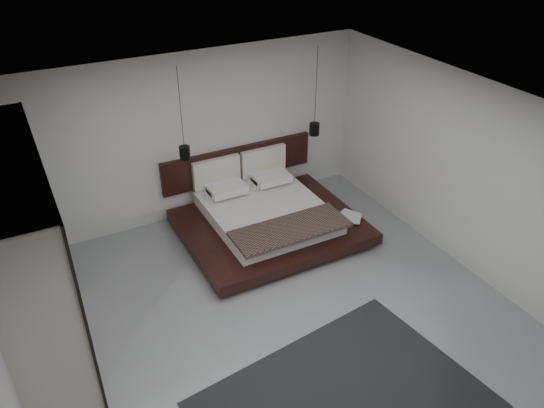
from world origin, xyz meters
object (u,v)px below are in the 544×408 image
pendant_right (314,129)px  rug (345,405)px  bed (266,216)px  wardrobe (33,281)px  pendant_left (185,152)px

pendant_right → rug: (-1.96, -3.91, -1.42)m
pendant_right → bed: bearing=-159.1°
rug → wardrobe: bearing=144.6°
wardrobe → pendant_right: bearing=23.3°
pendant_right → rug: size_ratio=0.49×
bed → pendant_right: 1.66m
pendant_left → wardrobe: wardrobe is taller
bed → pendant_right: pendant_right is taller
wardrobe → rug: bearing=-35.4°
pendant_left → rug: size_ratio=0.47×
pendant_left → wardrobe: (-2.37, -2.00, -0.09)m
bed → pendant_right: (1.14, 0.43, 1.14)m
wardrobe → rug: 3.59m
bed → pendant_left: (-1.14, 0.43, 1.21)m
pendant_left → rug: 4.20m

